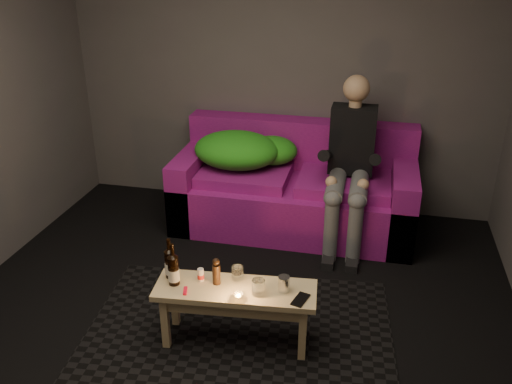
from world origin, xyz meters
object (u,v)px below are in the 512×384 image
at_px(beer_bottle_b, 173,269).
at_px(beer_bottle_a, 170,263).
at_px(sofa, 295,191).
at_px(steel_cup, 284,284).
at_px(person, 350,160).
at_px(coffee_table, 235,298).

bearing_deg(beer_bottle_b, beer_bottle_a, 125.04).
distance_m(sofa, beer_bottle_a, 1.80).
bearing_deg(steel_cup, sofa, 96.51).
relative_size(person, steel_cup, 13.92).
xyz_separation_m(person, steel_cup, (-0.29, -1.52, -0.26)).
xyz_separation_m(sofa, beer_bottle_b, (-0.50, -1.77, 0.19)).
bearing_deg(sofa, coffee_table, -93.59).
xyz_separation_m(beer_bottle_b, steel_cup, (0.69, 0.08, -0.06)).
bearing_deg(person, beer_bottle_b, -121.50).
height_order(sofa, coffee_table, sofa).
bearing_deg(person, steel_cup, -100.75).
relative_size(coffee_table, beer_bottle_a, 3.76).
bearing_deg(coffee_table, beer_bottle_a, 175.88).
height_order(coffee_table, beer_bottle_a, beer_bottle_a).
distance_m(person, beer_bottle_a, 1.85).
xyz_separation_m(coffee_table, beer_bottle_a, (-0.44, 0.03, 0.18)).
xyz_separation_m(person, beer_bottle_b, (-0.98, -1.60, -0.21)).
distance_m(person, beer_bottle_b, 1.89).
xyz_separation_m(sofa, beer_bottle_a, (-0.55, -1.70, 0.19)).
bearing_deg(coffee_table, sofa, 86.41).
distance_m(sofa, steel_cup, 1.71).
bearing_deg(coffee_table, person, 69.25).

